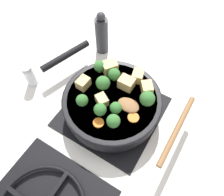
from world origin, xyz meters
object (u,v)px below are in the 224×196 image
wooden_spoon (155,119)px  salt_shaker (30,76)px  pepper_mill (102,34)px  skillet_pan (111,102)px

wooden_spoon → salt_shaker: wooden_spoon is taller
wooden_spoon → salt_shaker: (0.46, 0.05, -0.05)m
pepper_mill → salt_shaker: 0.31m
skillet_pan → wooden_spoon: 0.15m
skillet_pan → pepper_mill: 0.30m
skillet_pan → wooden_spoon: size_ratio=1.82×
pepper_mill → skillet_pan: bearing=128.5°
skillet_pan → wooden_spoon: bearing=179.2°
skillet_pan → salt_shaker: 0.32m
wooden_spoon → pepper_mill: bearing=-35.0°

